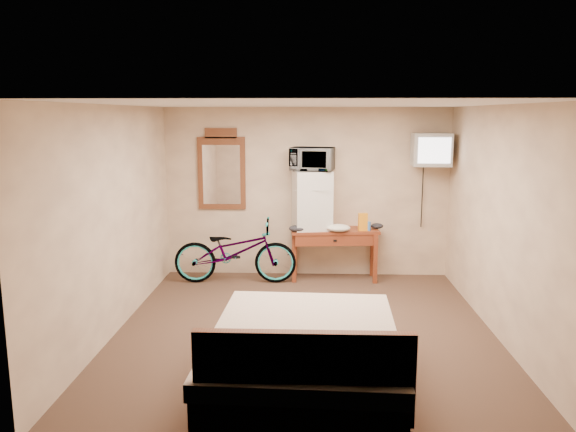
{
  "coord_description": "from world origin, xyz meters",
  "views": [
    {
      "loc": [
        0.05,
        -5.98,
        2.4
      ],
      "look_at": [
        -0.22,
        0.79,
        1.17
      ],
      "focal_mm": 35.0,
      "sensor_mm": 36.0,
      "label": 1
    }
  ],
  "objects_px": {
    "desk": "(334,238)",
    "crt_television": "(431,150)",
    "microwave": "(312,159)",
    "bed": "(305,358)",
    "bicycle": "(235,251)",
    "mini_fridge": "(312,200)",
    "wall_mirror": "(222,170)",
    "blue_cup": "(368,226)"
  },
  "relations": [
    {
      "from": "blue_cup",
      "to": "wall_mirror",
      "type": "xyz_separation_m",
      "value": [
        -2.15,
        0.31,
        0.77
      ]
    },
    {
      "from": "blue_cup",
      "to": "wall_mirror",
      "type": "height_order",
      "value": "wall_mirror"
    },
    {
      "from": "desk",
      "to": "crt_television",
      "type": "bearing_deg",
      "value": 0.79
    },
    {
      "from": "desk",
      "to": "microwave",
      "type": "bearing_deg",
      "value": 170.57
    },
    {
      "from": "bicycle",
      "to": "crt_television",
      "type": "bearing_deg",
      "value": -87.65
    },
    {
      "from": "mini_fridge",
      "to": "bicycle",
      "type": "bearing_deg",
      "value": -167.38
    },
    {
      "from": "wall_mirror",
      "to": "bed",
      "type": "xyz_separation_m",
      "value": [
        1.27,
        -3.64,
        -1.29
      ]
    },
    {
      "from": "desk",
      "to": "crt_television",
      "type": "xyz_separation_m",
      "value": [
        1.34,
        0.02,
        1.29
      ]
    },
    {
      "from": "bed",
      "to": "blue_cup",
      "type": "bearing_deg",
      "value": 75.22
    },
    {
      "from": "blue_cup",
      "to": "bicycle",
      "type": "height_order",
      "value": "bicycle"
    },
    {
      "from": "crt_television",
      "to": "wall_mirror",
      "type": "distance_m",
      "value": 3.04
    },
    {
      "from": "desk",
      "to": "microwave",
      "type": "xyz_separation_m",
      "value": [
        -0.33,
        0.06,
        1.14
      ]
    },
    {
      "from": "blue_cup",
      "to": "bed",
      "type": "bearing_deg",
      "value": -104.78
    },
    {
      "from": "desk",
      "to": "blue_cup",
      "type": "distance_m",
      "value": 0.52
    },
    {
      "from": "desk",
      "to": "bicycle",
      "type": "bearing_deg",
      "value": -172.4
    },
    {
      "from": "mini_fridge",
      "to": "bicycle",
      "type": "distance_m",
      "value": 1.33
    },
    {
      "from": "mini_fridge",
      "to": "crt_television",
      "type": "relative_size",
      "value": 1.4
    },
    {
      "from": "blue_cup",
      "to": "bed",
      "type": "height_order",
      "value": "bed"
    },
    {
      "from": "wall_mirror",
      "to": "mini_fridge",
      "type": "bearing_deg",
      "value": -9.13
    },
    {
      "from": "mini_fridge",
      "to": "microwave",
      "type": "height_order",
      "value": "microwave"
    },
    {
      "from": "mini_fridge",
      "to": "wall_mirror",
      "type": "xyz_separation_m",
      "value": [
        -1.34,
        0.22,
        0.4
      ]
    },
    {
      "from": "crt_television",
      "to": "bicycle",
      "type": "bearing_deg",
      "value": -175.68
    },
    {
      "from": "mini_fridge",
      "to": "blue_cup",
      "type": "bearing_deg",
      "value": -6.47
    },
    {
      "from": "mini_fridge",
      "to": "blue_cup",
      "type": "relative_size",
      "value": 6.68
    },
    {
      "from": "microwave",
      "to": "bicycle",
      "type": "bearing_deg",
      "value": -155.89
    },
    {
      "from": "crt_television",
      "to": "wall_mirror",
      "type": "xyz_separation_m",
      "value": [
        -3.01,
        0.25,
        -0.33
      ]
    },
    {
      "from": "microwave",
      "to": "bicycle",
      "type": "relative_size",
      "value": 0.34
    },
    {
      "from": "mini_fridge",
      "to": "bed",
      "type": "bearing_deg",
      "value": -91.14
    },
    {
      "from": "blue_cup",
      "to": "bicycle",
      "type": "xyz_separation_m",
      "value": [
        -1.91,
        -0.15,
        -0.35
      ]
    },
    {
      "from": "desk",
      "to": "bed",
      "type": "bearing_deg",
      "value": -96.76
    },
    {
      "from": "mini_fridge",
      "to": "bicycle",
      "type": "xyz_separation_m",
      "value": [
        -1.1,
        -0.25,
        -0.72
      ]
    },
    {
      "from": "blue_cup",
      "to": "bed",
      "type": "relative_size",
      "value": 0.06
    },
    {
      "from": "microwave",
      "to": "bed",
      "type": "height_order",
      "value": "microwave"
    },
    {
      "from": "microwave",
      "to": "bicycle",
      "type": "height_order",
      "value": "microwave"
    },
    {
      "from": "mini_fridge",
      "to": "microwave",
      "type": "xyz_separation_m",
      "value": [
        0.0,
        0.0,
        0.59
      ]
    },
    {
      "from": "desk",
      "to": "bed",
      "type": "distance_m",
      "value": 3.41
    },
    {
      "from": "microwave",
      "to": "wall_mirror",
      "type": "height_order",
      "value": "wall_mirror"
    },
    {
      "from": "crt_television",
      "to": "microwave",
      "type": "bearing_deg",
      "value": 178.74
    },
    {
      "from": "desk",
      "to": "microwave",
      "type": "distance_m",
      "value": 1.19
    },
    {
      "from": "crt_television",
      "to": "bicycle",
      "type": "relative_size",
      "value": 0.35
    },
    {
      "from": "microwave",
      "to": "blue_cup",
      "type": "xyz_separation_m",
      "value": [
        0.81,
        -0.09,
        -0.95
      ]
    },
    {
      "from": "desk",
      "to": "mini_fridge",
      "type": "distance_m",
      "value": 0.65
    }
  ]
}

